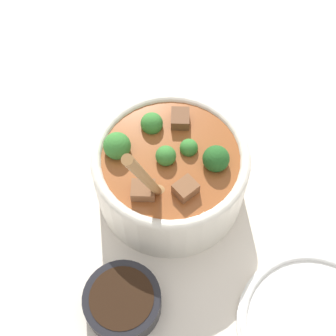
# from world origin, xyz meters

# --- Properties ---
(ground_plane) EXTENTS (4.00, 4.00, 0.00)m
(ground_plane) POSITION_xyz_m (0.00, 0.00, 0.00)
(ground_plane) COLOR silver
(stew_bowl) EXTENTS (0.23, 0.25, 0.30)m
(stew_bowl) POSITION_xyz_m (-0.00, -0.00, 0.06)
(stew_bowl) COLOR white
(stew_bowl) RESTS_ON ground_plane
(condiment_bowl) EXTENTS (0.11, 0.11, 0.04)m
(condiment_bowl) POSITION_xyz_m (-0.06, -0.19, 0.02)
(condiment_bowl) COLOR black
(condiment_bowl) RESTS_ON ground_plane
(empty_plate) EXTENTS (0.22, 0.22, 0.02)m
(empty_plate) POSITION_xyz_m (0.20, -0.22, 0.01)
(empty_plate) COLOR white
(empty_plate) RESTS_ON ground_plane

